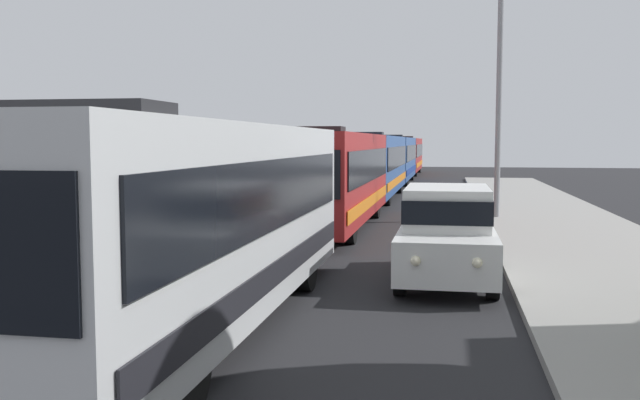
{
  "coord_description": "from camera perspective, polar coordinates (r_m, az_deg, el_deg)",
  "views": [
    {
      "loc": [
        2.42,
        3.23,
        2.81
      ],
      "look_at": [
        -0.18,
        17.12,
        1.6
      ],
      "focal_mm": 38.65,
      "sensor_mm": 36.0,
      "label": 1
    }
  ],
  "objects": [
    {
      "name": "bus_middle",
      "position": [
        33.97,
        4.32,
        2.99
      ],
      "size": [
        2.58,
        12.42,
        3.21
      ],
      "color": "#284C8C",
      "rests_on": "ground_plane"
    },
    {
      "name": "bus_second_in_line",
      "position": [
        22.27,
        0.98,
        2.01
      ],
      "size": [
        2.58,
        11.12,
        3.21
      ],
      "color": "maroon",
      "rests_on": "ground_plane"
    },
    {
      "name": "streetlamp_mid",
      "position": [
        25.09,
        14.65,
        10.69
      ],
      "size": [
        5.18,
        0.28,
        8.74
      ],
      "color": "gray",
      "rests_on": "sidewalk"
    },
    {
      "name": "bus_fourth_in_line",
      "position": [
        46.63,
        6.04,
        3.49
      ],
      "size": [
        2.58,
        12.02,
        3.21
      ],
      "color": "#284C8C",
      "rests_on": "ground_plane"
    },
    {
      "name": "bus_rear",
      "position": [
        59.18,
        7.01,
        3.77
      ],
      "size": [
        2.58,
        12.22,
        3.21
      ],
      "color": "maroon",
      "rests_on": "ground_plane"
    },
    {
      "name": "bus_lead",
      "position": [
        10.38,
        -10.44,
        -1.38
      ],
      "size": [
        2.58,
        10.45,
        3.21
      ],
      "color": "silver",
      "rests_on": "ground_plane"
    },
    {
      "name": "white_suv",
      "position": [
        13.97,
        10.46,
        -2.49
      ],
      "size": [
        1.86,
        4.58,
        1.9
      ],
      "color": "white",
      "rests_on": "ground_plane"
    }
  ]
}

